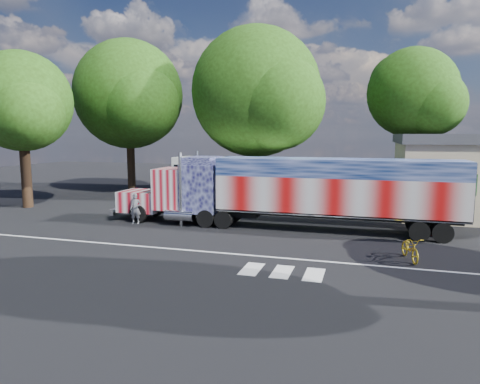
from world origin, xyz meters
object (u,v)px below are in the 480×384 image
(tree_n_mid, at_px, (258,93))
(bicycle, at_px, (410,248))
(woman, at_px, (135,209))
(tree_ne_a, at_px, (414,93))
(semi_truck, at_px, (291,190))
(coach_bus, at_px, (250,180))
(tree_w_a, at_px, (22,102))
(tree_nw_a, at_px, (130,95))

(tree_n_mid, bearing_deg, bicycle, -57.44)
(woman, xyz_separation_m, tree_ne_a, (16.37, 17.26, 7.70))
(woman, bearing_deg, tree_n_mid, 63.27)
(semi_truck, bearing_deg, woman, -171.48)
(coach_bus, bearing_deg, tree_w_a, -156.16)
(coach_bus, distance_m, woman, 10.34)
(tree_nw_a, xyz_separation_m, tree_w_a, (-2.59, -9.86, -1.27))
(bicycle, xyz_separation_m, tree_n_mid, (-10.86, 17.01, 8.15))
(coach_bus, bearing_deg, tree_n_mid, 97.23)
(coach_bus, distance_m, bicycle, 16.31)
(semi_truck, height_order, tree_nw_a, tree_nw_a)
(tree_n_mid, distance_m, tree_w_a, 17.86)
(semi_truck, bearing_deg, tree_w_a, 175.48)
(coach_bus, distance_m, tree_n_mid, 8.19)
(woman, height_order, tree_n_mid, tree_n_mid)
(tree_nw_a, distance_m, tree_w_a, 10.28)
(tree_nw_a, bearing_deg, semi_truck, -34.49)
(tree_ne_a, distance_m, tree_w_a, 30.31)
(woman, bearing_deg, bicycle, -23.71)
(bicycle, bearing_deg, tree_w_a, 152.33)
(tree_n_mid, relative_size, tree_w_a, 1.29)
(tree_ne_a, height_order, tree_nw_a, tree_nw_a)
(bicycle, distance_m, tree_w_a, 26.60)
(tree_ne_a, bearing_deg, bicycle, -94.70)
(tree_ne_a, bearing_deg, coach_bus, -146.46)
(tree_ne_a, relative_size, tree_nw_a, 0.91)
(semi_truck, bearing_deg, tree_nw_a, 145.51)
(semi_truck, distance_m, bicycle, 7.58)
(coach_bus, height_order, tree_nw_a, tree_nw_a)
(semi_truck, relative_size, tree_ne_a, 1.59)
(tree_ne_a, bearing_deg, tree_nw_a, -169.27)
(semi_truck, xyz_separation_m, tree_nw_a, (-16.56, 11.38, 6.52))
(coach_bus, distance_m, tree_w_a, 16.98)
(tree_n_mid, bearing_deg, tree_w_a, -142.27)
(semi_truck, distance_m, tree_w_a, 19.92)
(coach_bus, height_order, woman, coach_bus)
(woman, distance_m, bicycle, 15.04)
(woman, relative_size, tree_w_a, 0.16)
(coach_bus, bearing_deg, semi_truck, -60.61)
(coach_bus, xyz_separation_m, tree_nw_a, (-12.06, 3.39, 6.89))
(semi_truck, distance_m, tree_n_mid, 14.90)
(woman, bearing_deg, tree_w_a, 153.32)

